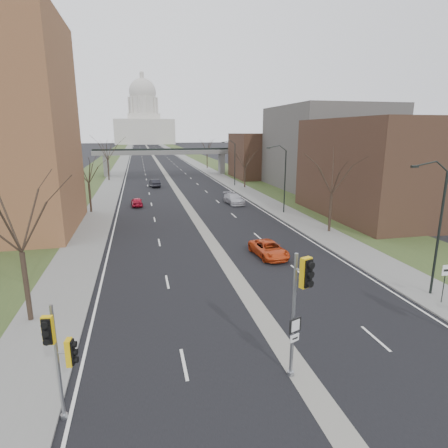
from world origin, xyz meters
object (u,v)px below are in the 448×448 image
object	(u,v)px
speed_limit_sign	(445,277)
car_left_near	(137,202)
signal_pole_median	(300,295)
car_left_far	(155,183)
car_right_near	(269,249)
car_right_mid	(234,199)
signal_pole_left	(59,349)

from	to	relation	value
speed_limit_sign	car_left_near	xyz separation A→B (m)	(-18.52, 36.46, -1.18)
signal_pole_median	car_left_far	world-z (taller)	signal_pole_median
speed_limit_sign	car_left_far	xyz separation A→B (m)	(-15.14, 55.38, -1.07)
signal_pole_median	car_right_near	distance (m)	16.83
speed_limit_sign	car_left_near	bearing A→B (deg)	122.86
speed_limit_sign	car_right_mid	xyz separation A→B (m)	(-4.46, 35.06, -1.06)
car_left_far	signal_pole_median	bearing A→B (deg)	85.97
signal_pole_median	car_right_near	world-z (taller)	signal_pole_median
signal_pole_median	car_left_near	size ratio (longest dim) A/B	1.50
car_left_near	car_right_near	distance (m)	27.67
speed_limit_sign	car_right_mid	distance (m)	35.36
car_right_near	car_left_near	bearing A→B (deg)	108.49
signal_pole_median	car_right_near	xyz separation A→B (m)	(4.36, 15.92, -3.30)
signal_pole_left	car_right_near	world-z (taller)	signal_pole_left
signal_pole_median	car_left_near	world-z (taller)	signal_pole_median
car_right_near	signal_pole_left	bearing A→B (deg)	-135.00
car_left_far	car_right_mid	size ratio (longest dim) A/B	0.87
car_right_mid	signal_pole_left	bearing A→B (deg)	-116.65
signal_pole_left	car_left_near	world-z (taller)	signal_pole_left
signal_pole_left	car_right_near	xyz separation A→B (m)	(13.64, 16.30, -2.38)
car_left_far	car_right_near	xyz separation A→B (m)	(7.68, -44.28, -0.09)
signal_pole_left	car_right_near	bearing A→B (deg)	58.42
signal_pole_median	speed_limit_sign	bearing A→B (deg)	0.42
speed_limit_sign	car_right_near	size ratio (longest dim) A/B	0.52
signal_pole_median	car_left_far	bearing A→B (deg)	71.41
signal_pole_left	car_right_mid	distance (m)	43.62
signal_pole_left	signal_pole_median	distance (m)	9.33
car_left_near	car_right_mid	distance (m)	14.13
signal_pole_median	car_right_mid	bearing A→B (deg)	57.79
car_left_near	car_left_far	size ratio (longest dim) A/B	0.83
car_left_near	car_right_mid	xyz separation A→B (m)	(14.06, -1.41, 0.12)
speed_limit_sign	car_left_far	bearing A→B (deg)	111.23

